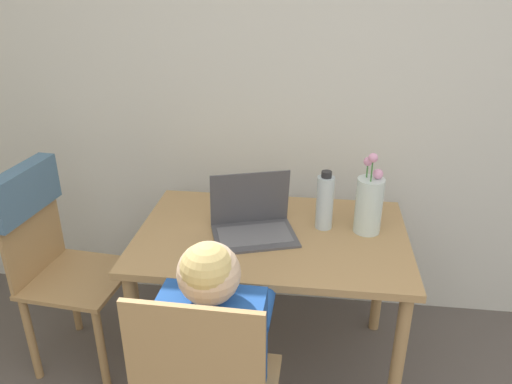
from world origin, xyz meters
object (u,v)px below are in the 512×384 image
object	(u,v)px
chair_spare	(47,238)
flower_vase	(369,203)
person_seated	(216,335)
laptop	(253,220)
water_bottle	(325,202)

from	to	relation	value
chair_spare	flower_vase	distance (m)	1.38
chair_spare	flower_vase	bearing A→B (deg)	-79.37
person_seated	flower_vase	xyz separation A→B (m)	(0.51, 0.65, 0.18)
chair_spare	laptop	size ratio (longest dim) A/B	2.44
laptop	flower_vase	distance (m)	0.48
laptop	flower_vase	size ratio (longest dim) A/B	1.10
person_seated	water_bottle	xyz separation A→B (m)	(0.33, 0.66, 0.17)
person_seated	laptop	world-z (taller)	person_seated
flower_vase	laptop	bearing A→B (deg)	-171.83
person_seated	water_bottle	world-z (taller)	person_seated
flower_vase	water_bottle	bearing A→B (deg)	176.24
person_seated	flower_vase	distance (m)	0.85
laptop	water_bottle	size ratio (longest dim) A/B	1.53
water_bottle	flower_vase	bearing A→B (deg)	-3.76
chair_spare	water_bottle	distance (m)	1.21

